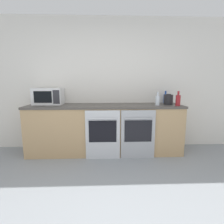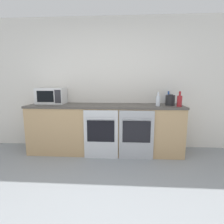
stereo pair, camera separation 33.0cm
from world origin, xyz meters
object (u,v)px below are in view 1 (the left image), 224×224
(oven_right, at_px, (138,134))
(kettle, at_px, (168,100))
(bottle_blue, at_px, (165,98))
(bottle_red, at_px, (178,100))
(oven_left, at_px, (103,135))
(bottle_clear, at_px, (157,100))
(microwave, at_px, (49,96))

(oven_right, bearing_deg, kettle, 27.50)
(bottle_blue, height_order, bottle_red, bottle_red)
(oven_right, height_order, kettle, kettle)
(oven_right, bearing_deg, oven_left, 180.00)
(bottle_blue, xyz_separation_m, bottle_clear, (-0.27, -0.37, -0.00))
(kettle, bearing_deg, microwave, 176.80)
(bottle_clear, xyz_separation_m, bottle_red, (0.35, -0.06, 0.01))
(oven_left, distance_m, bottle_clear, 1.17)
(oven_right, bearing_deg, bottle_blue, 41.53)
(bottle_clear, height_order, kettle, bottle_clear)
(oven_left, height_order, bottle_clear, bottle_clear)
(bottle_clear, bearing_deg, bottle_blue, 53.55)
(oven_left, bearing_deg, microwave, 156.33)
(oven_right, height_order, bottle_clear, bottle_clear)
(bottle_red, height_order, kettle, bottle_red)
(oven_right, xyz_separation_m, bottle_red, (0.74, 0.15, 0.58))
(oven_left, distance_m, oven_right, 0.62)
(microwave, distance_m, bottle_red, 2.41)
(oven_left, distance_m, microwave, 1.30)
(microwave, bearing_deg, bottle_clear, -6.72)
(oven_left, bearing_deg, bottle_red, 6.40)
(bottle_blue, bearing_deg, microwave, -176.80)
(oven_right, distance_m, bottle_blue, 1.05)
(bottle_blue, relative_size, kettle, 1.24)
(microwave, bearing_deg, bottle_blue, 3.20)
(oven_left, height_order, bottle_red, bottle_red)
(bottle_blue, bearing_deg, bottle_red, -79.23)
(oven_right, relative_size, bottle_clear, 3.55)
(oven_left, xyz_separation_m, microwave, (-1.04, 0.45, 0.63))
(bottle_clear, bearing_deg, microwave, 173.28)
(bottle_red, bearing_deg, bottle_blue, 100.77)
(oven_left, xyz_separation_m, kettle, (1.24, 0.33, 0.58))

